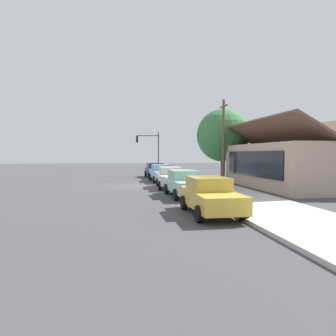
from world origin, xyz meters
name	(u,v)px	position (x,y,z in m)	size (l,w,h in m)	color
ground_plane	(134,186)	(0.00, 0.00, 0.00)	(120.00, 120.00, 0.00)	#424244
sidewalk_curb	(201,184)	(0.00, 5.60, 0.08)	(60.00, 4.20, 0.16)	beige
car_navy	(155,170)	(-9.02, 2.78, 0.82)	(4.93, 2.13, 1.59)	navy
car_skyblue	(162,173)	(-3.64, 2.79, 0.82)	(4.88, 2.13, 1.59)	#8CB7E0
car_ivory	(170,177)	(1.79, 2.70, 0.81)	(4.54, 2.21, 1.59)	silver
car_seafoam	(184,183)	(6.74, 2.74, 0.81)	(4.76, 2.04, 1.59)	#9ED1BC
car_mustard	(210,196)	(12.51, 2.67, 0.81)	(4.51, 2.02, 1.59)	gold
storefront_building	(290,164)	(2.76, 11.98, 1.83)	(12.51, 6.57, 5.17)	tan
shade_tree	(223,135)	(-4.93, 9.16, 4.44)	(5.30, 5.30, 7.10)	brown
traffic_light_main	(150,146)	(-12.79, 2.54, 3.49)	(0.37, 2.79, 5.20)	#383833
utility_pole_wooden	(223,139)	(-2.02, 8.20, 3.93)	(1.80, 0.24, 7.50)	brown
fire_hydrant_red	(216,191)	(8.59, 4.20, 0.50)	(0.22, 0.22, 0.71)	red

